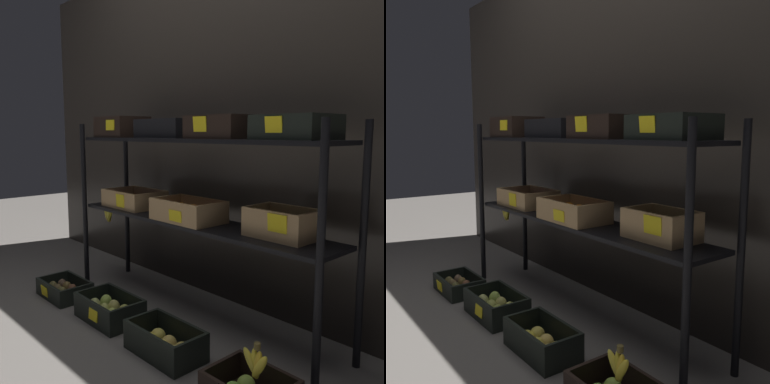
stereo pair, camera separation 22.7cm
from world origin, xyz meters
The scene contains 7 objects.
ground_plane centered at (0.00, 0.00, 0.00)m, with size 10.00×10.00×0.00m, color #605B56.
storefront_wall centered at (0.00, 0.36, 1.06)m, with size 4.14×0.12×2.12m, color #2D2823.
display_rack centered at (-0.02, 0.00, 0.77)m, with size 1.85×0.36×1.10m.
crate_ground_kiwi centered at (-0.73, -0.40, 0.04)m, with size 0.33×0.23×0.10m.
crate_ground_pear centered at (-0.25, -0.37, 0.05)m, with size 0.37×0.23×0.13m.
crate_ground_apple_gold centered at (0.23, -0.38, 0.05)m, with size 0.37×0.21×0.14m.
banana_bunch_loose centered at (0.76, -0.39, 0.18)m, with size 0.13×0.04×0.14m.
Camera 1 is at (1.66, -1.52, 1.00)m, focal length 40.07 mm.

